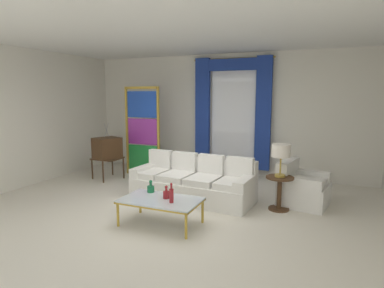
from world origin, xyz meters
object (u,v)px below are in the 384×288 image
(coffee_table, at_px, (161,201))
(stained_glass_divider, at_px, (142,133))
(bottle_amber_squat, at_px, (171,195))
(armchair_white, at_px, (301,189))
(vintage_tv, at_px, (107,149))
(table_lamp_brass, at_px, (281,152))
(couch_white_long, at_px, (194,183))
(round_side_table, at_px, (279,190))
(bottle_blue_decanter, at_px, (166,194))
(peacock_figurine, at_px, (150,172))
(bottle_crystal_tall, at_px, (151,188))

(coffee_table, distance_m, stained_glass_divider, 3.34)
(coffee_table, bearing_deg, bottle_amber_squat, -20.03)
(coffee_table, xyz_separation_m, armchair_white, (1.91, 1.84, -0.09))
(vintage_tv, distance_m, table_lamp_brass, 4.15)
(couch_white_long, height_order, vintage_tv, vintage_tv)
(coffee_table, bearing_deg, stained_glass_divider, 126.14)
(bottle_amber_squat, height_order, round_side_table, bottle_amber_squat)
(stained_glass_divider, height_order, round_side_table, stained_glass_divider)
(coffee_table, distance_m, round_side_table, 2.12)
(bottle_blue_decanter, bearing_deg, coffee_table, -134.21)
(bottle_blue_decanter, xyz_separation_m, bottle_amber_squat, (0.16, -0.15, 0.05))
(peacock_figurine, bearing_deg, vintage_tv, -168.06)
(coffee_table, height_order, bottle_crystal_tall, bottle_crystal_tall)
(vintage_tv, bearing_deg, round_side_table, -8.12)
(vintage_tv, height_order, armchair_white, vintage_tv)
(coffee_table, bearing_deg, table_lamp_brass, 41.20)
(bottle_crystal_tall, distance_m, bottle_amber_squat, 0.65)
(bottle_amber_squat, bearing_deg, bottle_crystal_tall, 148.18)
(coffee_table, distance_m, bottle_crystal_tall, 0.43)
(round_side_table, bearing_deg, bottle_crystal_tall, -149.32)
(bottle_crystal_tall, distance_m, vintage_tv, 2.79)
(couch_white_long, height_order, stained_glass_divider, stained_glass_divider)
(armchair_white, bearing_deg, coffee_table, -136.04)
(vintage_tv, bearing_deg, bottle_crystal_tall, -38.23)
(coffee_table, bearing_deg, bottle_blue_decanter, 45.79)
(table_lamp_brass, bearing_deg, couch_white_long, 179.45)
(vintage_tv, xyz_separation_m, peacock_figurine, (1.04, 0.22, -0.51))
(round_side_table, bearing_deg, stained_glass_divider, 160.53)
(table_lamp_brass, bearing_deg, stained_glass_divider, 160.53)
(armchair_white, relative_size, round_side_table, 1.59)
(coffee_table, bearing_deg, armchair_white, 43.96)
(bottle_amber_squat, xyz_separation_m, armchair_white, (1.68, 1.93, -0.24))
(coffee_table, xyz_separation_m, bottle_blue_decanter, (0.07, 0.07, 0.10))
(couch_white_long, bearing_deg, peacock_figurine, 151.24)
(round_side_table, bearing_deg, peacock_figurine, 165.27)
(armchair_white, xyz_separation_m, round_side_table, (-0.32, -0.45, 0.07))
(bottle_blue_decanter, height_order, armchair_white, armchair_white)
(peacock_figurine, relative_size, table_lamp_brass, 1.05)
(peacock_figurine, bearing_deg, table_lamp_brass, -14.73)
(armchair_white, distance_m, stained_glass_divider, 3.99)
(couch_white_long, height_order, round_side_table, couch_white_long)
(peacock_figurine, distance_m, round_side_table, 3.17)
(armchair_white, xyz_separation_m, stained_glass_divider, (-3.84, 0.80, 0.77))
(round_side_table, distance_m, table_lamp_brass, 0.67)
(stained_glass_divider, relative_size, table_lamp_brass, 3.86)
(couch_white_long, distance_m, coffee_table, 1.41)
(bottle_amber_squat, height_order, stained_glass_divider, stained_glass_divider)
(vintage_tv, bearing_deg, table_lamp_brass, -8.12)
(bottle_blue_decanter, xyz_separation_m, bottle_crystal_tall, (-0.39, 0.19, -0.00))
(coffee_table, relative_size, armchair_white, 1.29)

